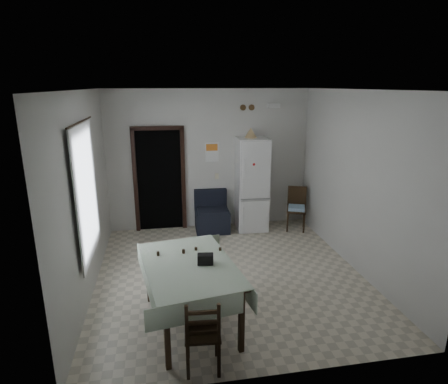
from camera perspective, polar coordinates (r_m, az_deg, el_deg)
name	(u,v)px	position (r m, az deg, el deg)	size (l,w,h in m)	color
ground	(229,274)	(6.23, 0.82, -12.39)	(4.50, 4.50, 0.00)	beige
ceiling	(230,90)	(5.48, 0.94, 15.33)	(4.20, 4.50, 0.02)	white
wall_back	(209,160)	(7.85, -2.22, 4.88)	(4.20, 0.02, 2.90)	beige
wall_front	(274,250)	(3.63, 7.64, -8.79)	(4.20, 0.02, 2.90)	beige
wall_left	(85,195)	(5.69, -20.36, -0.44)	(0.02, 4.50, 2.90)	beige
wall_right	(357,182)	(6.41, 19.64, 1.40)	(0.02, 4.50, 2.90)	beige
doorway	(159,178)	(8.07, -9.81, 2.12)	(1.06, 0.52, 2.22)	black
window_recess	(78,192)	(5.49, -21.32, -0.05)	(0.10, 1.20, 1.60)	silver
curtain	(87,192)	(5.47, -20.19, 0.00)	(0.02, 1.45, 1.85)	white
curtain_rod	(80,122)	(5.30, -21.08, 9.93)	(0.02, 0.02, 1.60)	black
calendar	(212,152)	(7.82, -1.86, 6.10)	(0.28, 0.02, 0.40)	white
calendar_image	(212,147)	(7.79, -1.86, 6.81)	(0.24, 0.01, 0.14)	orange
light_switch	(217,176)	(7.94, -1.11, 2.42)	(0.08, 0.02, 0.12)	beige
vent_left	(243,108)	(7.83, 2.91, 12.73)	(0.12, 0.12, 0.03)	brown
vent_right	(252,107)	(7.87, 4.22, 12.73)	(0.12, 0.12, 0.03)	brown
emergency_light	(274,106)	(7.97, 7.64, 12.89)	(0.25, 0.07, 0.09)	white
fridge	(252,184)	(7.81, 4.25, 1.16)	(0.63, 0.63, 1.94)	silver
tan_cone	(251,133)	(7.63, 4.11, 9.00)	(0.25, 0.25, 0.20)	tan
navy_seat	(212,212)	(7.82, -1.81, -3.01)	(0.69, 0.67, 0.84)	black
corner_chair	(296,209)	(8.01, 10.97, -2.59)	(0.39, 0.39, 0.90)	black
dining_table	(190,294)	(4.91, -5.23, -15.25)	(1.06, 1.62, 0.84)	#B3C5A9
black_bag	(205,259)	(4.67, -2.85, -10.18)	(0.19, 0.12, 0.13)	black
dining_chair_far_left	(171,276)	(5.30, -8.04, -12.50)	(0.38, 0.38, 0.90)	black
dining_chair_far_right	(209,272)	(5.37, -2.27, -12.03)	(0.38, 0.38, 0.88)	black
dining_chair_near_head	(202,332)	(4.24, -3.30, -20.57)	(0.38, 0.38, 0.88)	black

